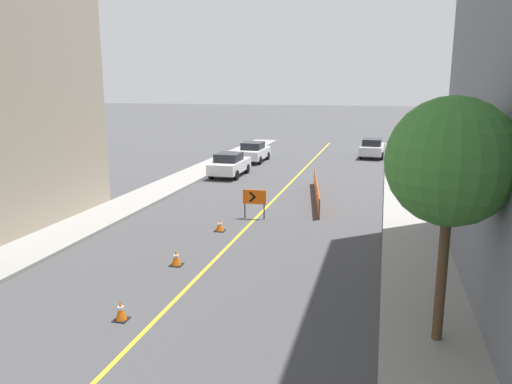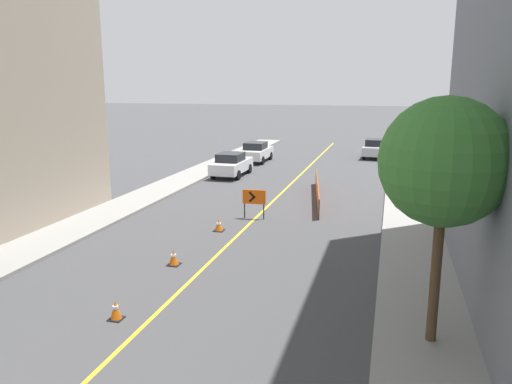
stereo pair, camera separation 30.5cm
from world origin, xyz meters
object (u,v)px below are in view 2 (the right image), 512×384
Objects in this scene: traffic_cone_fifth at (219,225)px; parked_car_curb_far at (375,148)px; traffic_cone_fourth at (174,258)px; parked_car_curb_near at (231,164)px; traffic_cone_third at (116,310)px; arrow_barricade_primary at (254,198)px; street_tree_right_near at (445,163)px; parked_car_curb_mid at (256,152)px.

traffic_cone_fifth is 24.58m from parked_car_curb_far.
parked_car_curb_far is at bearing 76.83° from traffic_cone_fifth.
traffic_cone_fourth is 0.12× the size of parked_car_curb_near.
parked_car_curb_near is (-3.57, 20.92, 0.54)m from traffic_cone_third.
traffic_cone_fourth is at bearing -98.76° from parked_car_curb_far.
parked_car_curb_far reaches higher than traffic_cone_fifth.
parked_car_curb_far is (5.74, 28.21, 0.54)m from traffic_cone_fourth.
parked_car_curb_far reaches higher than arrow_barricade_primary.
parked_car_curb_near is 23.48m from street_tree_right_near.
traffic_cone_third is 10.78m from arrow_barricade_primary.
parked_car_curb_near is at bearing 119.79° from street_tree_right_near.
parked_car_curb_near is at bearing -89.11° from parked_car_curb_mid.
parked_car_curb_near is at bearing 101.28° from traffic_cone_fourth.
traffic_cone_third is 0.12× the size of parked_car_curb_near.
arrow_barricade_primary is 0.32× the size of parked_car_curb_near.
traffic_cone_fourth is 9.77m from street_tree_right_near.
traffic_cone_fourth is at bearing -81.33° from parked_car_curb_mid.
parked_car_curb_near reaches higher than traffic_cone_fifth.
traffic_cone_fifth is 0.09× the size of street_tree_right_near.
street_tree_right_near is (11.53, -20.14, 3.61)m from parked_car_curb_near.
traffic_cone_fifth is 0.11× the size of parked_car_curb_mid.
street_tree_right_near reaches higher than parked_car_curb_near.
parked_car_curb_mid is at bearing 102.04° from arrow_barricade_primary.
parked_car_curb_near is 0.99× the size of parked_car_curb_far.
parked_car_curb_near is (-3.48, 12.49, 0.56)m from traffic_cone_fifth.
traffic_cone_fifth is 2.58m from arrow_barricade_primary.
traffic_cone_fourth is 6.69m from arrow_barricade_primary.
arrow_barricade_primary is at bearing 68.09° from traffic_cone_fifth.
parked_car_curb_near is 0.75× the size of street_tree_right_near.
parked_car_curb_mid is at bearing -149.25° from parked_car_curb_far.
traffic_cone_third is 27.74m from parked_car_curb_mid.
parked_car_curb_far is (4.68, 21.64, -0.17)m from arrow_barricade_primary.
traffic_cone_third is at bearing -174.34° from street_tree_right_near.
traffic_cone_fourth is 23.60m from parked_car_curb_mid.
parked_car_curb_far is at bearing 74.93° from arrow_barricade_primary.
parked_car_curb_far is 31.87m from street_tree_right_near.
traffic_cone_fourth is 0.39× the size of arrow_barricade_primary.
parked_car_curb_mid reaches higher than traffic_cone_fourth.
traffic_cone_fourth reaches higher than traffic_cone_fifth.
traffic_cone_fourth is 0.09× the size of street_tree_right_near.
parked_car_curb_mid is 29.34m from street_tree_right_near.
parked_car_curb_mid reaches higher than traffic_cone_third.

